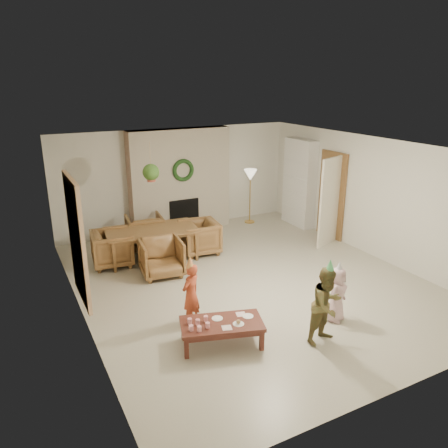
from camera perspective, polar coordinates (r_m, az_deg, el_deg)
floor at (r=8.35m, az=3.12°, el=-7.33°), size 7.00×7.00×0.00m
ceiling at (r=7.60m, az=3.45°, el=9.89°), size 7.00×7.00×0.00m
wall_back at (r=10.93m, az=-6.14°, el=5.82°), size 7.00×0.00×7.00m
wall_front at (r=5.41m, az=22.74°, el=-9.23°), size 7.00×0.00×7.00m
wall_left at (r=6.93m, az=-18.64°, el=-2.64°), size 0.00×7.00×7.00m
wall_right at (r=9.71m, az=18.73°, el=3.31°), size 0.00×7.00×7.00m
fireplace_mass at (r=10.75m, az=-5.74°, el=5.62°), size 2.50×0.40×2.50m
fireplace_hearth at (r=10.77m, az=-4.84°, el=-0.93°), size 1.60×0.30×0.12m
fireplace_firebox at (r=10.80m, az=-5.25°, el=1.29°), size 0.75×0.12×0.75m
fireplace_wreath at (r=10.48m, az=-5.32°, el=6.97°), size 0.54×0.10×0.54m
floor_lamp_base at (r=11.60m, az=3.34°, el=0.31°), size 0.26×0.26×0.03m
floor_lamp_post at (r=11.41m, az=3.40°, el=3.39°), size 0.03×0.03×1.27m
floor_lamp_shade at (r=11.27m, az=3.46°, el=6.39°), size 0.34×0.34×0.28m
bookshelf_carcass at (r=11.30m, az=9.77°, el=5.30°), size 0.30×1.00×2.20m
bookshelf_shelf_a at (r=11.46m, az=9.52°, el=2.13°), size 0.30×0.92×0.03m
bookshelf_shelf_b at (r=11.35m, az=9.62°, el=4.07°), size 0.30×0.92×0.03m
bookshelf_shelf_c at (r=11.26m, az=9.73°, el=6.04°), size 0.30×0.92×0.03m
bookshelf_shelf_d at (r=11.18m, az=9.84°, el=8.04°), size 0.30×0.92×0.03m
books_row_lower at (r=11.29m, az=9.93°, el=2.60°), size 0.20×0.40×0.24m
books_row_mid at (r=11.35m, az=9.43°, el=4.80°), size 0.20×0.44×0.24m
books_row_upper at (r=11.14m, az=10.00°, el=6.58°), size 0.20×0.36×0.22m
door_frame at (r=10.57m, az=13.84°, el=3.67°), size 0.05×0.86×2.04m
door_leaf at (r=10.06m, az=13.60°, el=2.81°), size 0.77×0.32×2.00m
curtain_panel at (r=7.12m, az=-18.59°, el=-2.07°), size 0.06×1.20×2.00m
dining_table at (r=9.26m, az=-9.27°, el=-2.67°), size 1.97×1.25×0.65m
dining_chair_near at (r=8.50m, az=-8.13°, el=-4.33°), size 0.86×0.88×0.72m
dining_chair_far at (r=10.00m, az=-10.26°, el=-0.89°), size 0.86×0.88×0.72m
dining_chair_left at (r=9.13m, az=-14.31°, el=-3.08°), size 0.88×0.86×0.72m
dining_chair_right at (r=9.48m, az=-3.23°, el=-1.71°), size 0.88×0.86×0.72m
hanging_plant_cord at (r=8.48m, az=-9.56°, el=8.18°), size 0.01×0.01×0.70m
hanging_plant_pot at (r=8.55m, az=-9.44°, el=5.88°), size 0.16×0.16×0.12m
hanging_plant_foliage at (r=8.52m, az=-9.48°, el=6.66°), size 0.32×0.32×0.32m
coffee_table_top at (r=6.35m, az=-0.31°, el=-12.86°), size 1.28×0.90×0.05m
coffee_table_apron at (r=6.38m, az=-0.31°, el=-13.34°), size 1.17×0.79×0.07m
coffee_leg_fl at (r=6.19m, az=-4.91°, el=-15.80°), size 0.08×0.08×0.30m
coffee_leg_fr at (r=6.35m, az=4.93°, el=-14.84°), size 0.08×0.08×0.30m
coffee_leg_bl at (r=6.59m, az=-5.32°, el=-13.50°), size 0.08×0.08×0.30m
coffee_leg_br at (r=6.74m, az=3.87°, el=-12.68°), size 0.08×0.08×0.30m
cup_a at (r=6.15m, az=-4.30°, el=-13.32°), size 0.08×0.08×0.08m
cup_b at (r=6.30m, az=-4.48°, el=-12.47°), size 0.08×0.08×0.08m
cup_c at (r=6.12m, az=-3.23°, el=-13.46°), size 0.08×0.08×0.08m
cup_d at (r=6.27m, az=-3.44°, el=-12.60°), size 0.08×0.08×0.08m
cup_e at (r=6.20m, az=-2.14°, el=-13.02°), size 0.08×0.08×0.08m
cup_f at (r=6.35m, az=-2.37°, el=-12.18°), size 0.08×0.08×0.08m
plate_a at (r=6.42m, az=-0.88°, el=-12.17°), size 0.20×0.20×0.01m
plate_b at (r=6.30m, az=1.89°, el=-12.85°), size 0.20×0.20×0.01m
plate_c at (r=6.48m, az=3.13°, el=-11.88°), size 0.20×0.20×0.01m
food_scoop at (r=6.28m, az=1.89°, el=-12.57°), size 0.08×0.08×0.06m
napkin_left at (r=6.21m, az=0.37°, el=-13.35°), size 0.17×0.17×0.01m
napkin_right at (r=6.52m, az=2.20°, el=-11.65°), size 0.17×0.17×0.01m
child_red at (r=6.77m, az=-4.33°, el=-9.14°), size 0.44×0.39×1.00m
party_hat_red at (r=6.53m, az=-4.45°, el=-4.92°), size 0.16×0.16×0.19m
child_plaid at (r=6.48m, az=13.24°, el=-10.25°), size 0.63×0.53×1.15m
party_hat_plaid at (r=6.21m, az=13.65°, el=-5.26°), size 0.16×0.16×0.19m
child_pink at (r=7.10m, az=14.49°, el=-8.84°), size 0.52×0.46×0.89m
party_hat_pink at (r=6.89m, az=14.80°, el=-5.29°), size 0.15×0.15×0.16m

